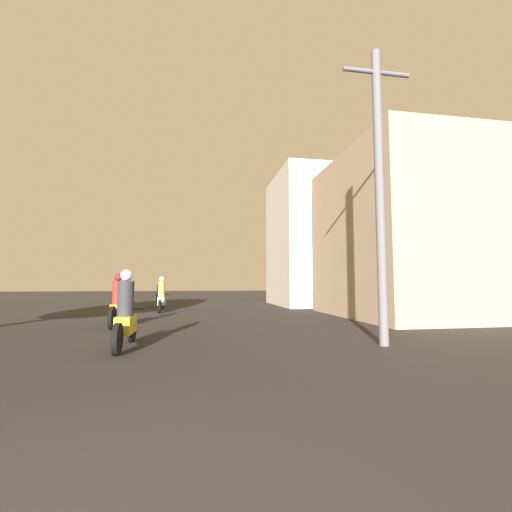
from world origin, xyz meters
The scene contains 7 objects.
motorcycle_yellow centered at (-0.64, 6.52, 0.64)m, with size 0.60×2.06×1.61m.
motorcycle_orange centered at (-1.61, 10.28, 0.65)m, with size 0.60×2.10×1.64m.
motorcycle_white centered at (-0.85, 15.76, 0.66)m, with size 0.60×2.03×1.64m.
motorcycle_black centered at (-1.30, 19.20, 0.61)m, with size 0.60×1.88×1.49m.
building_right_near centered at (9.14, 11.66, 3.27)m, with size 5.45×7.03×6.53m.
building_right_far centered at (8.23, 19.40, 4.01)m, with size 5.39×6.22×8.03m.
utility_pole_near centered at (4.75, 5.89, 3.46)m, with size 1.60×0.20×6.61m.
Camera 1 is at (0.81, -0.95, 1.33)m, focal length 24.00 mm.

